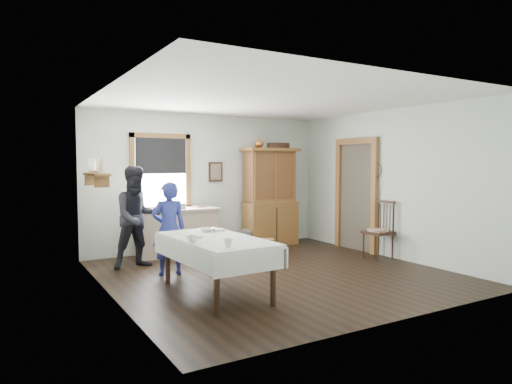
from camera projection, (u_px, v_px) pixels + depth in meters
room at (275, 187)px, 7.06m from camera, size 5.01×5.01×2.70m
window at (161, 168)px, 8.66m from camera, size 1.18×0.07×1.48m
doorway at (356, 192)px, 9.04m from camera, size 0.09×1.14×2.22m
wall_shelf at (96, 173)px, 7.17m from camera, size 0.24×1.00×0.44m
framed_picture at (216, 172)px, 9.24m from camera, size 0.30×0.04×0.40m
rug_beater at (377, 164)px, 8.53m from camera, size 0.01×0.27×0.27m
work_counter at (177, 232)px, 8.55m from camera, size 1.57×0.67×0.88m
china_hutch at (270, 197)px, 9.61m from camera, size 1.20×0.57×2.04m
dining_table at (216, 266)px, 6.00m from camera, size 1.08×1.91×0.75m
spindle_chair at (378, 230)px, 8.23m from camera, size 0.50×0.50×1.05m
pail at (245, 240)px, 9.22m from camera, size 0.35×0.35×0.33m
wicker_basket at (264, 244)px, 9.06m from camera, size 0.45×0.40×0.22m
woman_blue at (169, 232)px, 7.02m from camera, size 0.53×0.39×1.33m
figure_dark at (137, 221)px, 7.51m from camera, size 0.78×0.62×1.56m
table_cup_a at (192, 239)px, 5.62m from camera, size 0.12×0.12×0.09m
table_cup_b at (228, 243)px, 5.32m from camera, size 0.13×0.13×0.10m
table_bowl at (206, 230)px, 6.52m from camera, size 0.31×0.31×0.06m
counter_book at (194, 206)px, 8.81m from camera, size 0.18×0.24×0.02m
counter_bowl at (169, 208)px, 8.32m from camera, size 0.23×0.23×0.07m
shelf_bowl at (96, 171)px, 7.18m from camera, size 0.22×0.22×0.05m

